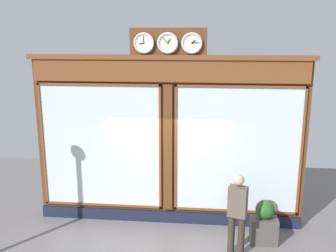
% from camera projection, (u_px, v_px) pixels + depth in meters
% --- Properties ---
extents(shop_facade, '(6.20, 0.42, 4.45)m').
position_uv_depth(shop_facade, '(169.00, 140.00, 8.68)').
color(shop_facade, '#5B3319').
rests_on(shop_facade, ground_plane).
extents(pedestrian, '(0.41, 0.32, 1.69)m').
position_uv_depth(pedestrian, '(237.00, 211.00, 7.50)').
color(pedestrian, '#312A24').
rests_on(pedestrian, ground_plane).
extents(planter_box, '(0.56, 0.36, 0.56)m').
position_uv_depth(planter_box, '(264.00, 230.00, 8.05)').
color(planter_box, '#4C4742').
rests_on(planter_box, ground_plane).
extents(planter_shrub, '(0.39, 0.39, 0.39)m').
position_uv_depth(planter_shrub, '(265.00, 209.00, 7.94)').
color(planter_shrub, '#285623').
rests_on(planter_shrub, planter_box).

